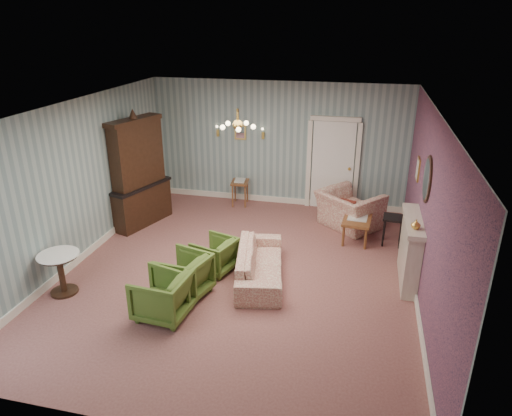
% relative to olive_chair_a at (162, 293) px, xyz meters
% --- Properties ---
extents(floor, '(7.00, 7.00, 0.00)m').
position_rel_olive_chair_a_xyz_m(floor, '(0.79, 1.50, -0.39)').
color(floor, '#8B5851').
rests_on(floor, ground).
extents(ceiling, '(7.00, 7.00, 0.00)m').
position_rel_olive_chair_a_xyz_m(ceiling, '(0.79, 1.50, 2.51)').
color(ceiling, white).
rests_on(ceiling, ground).
extents(wall_back, '(6.00, 0.00, 6.00)m').
position_rel_olive_chair_a_xyz_m(wall_back, '(0.79, 5.00, 1.06)').
color(wall_back, slate).
rests_on(wall_back, ground).
extents(wall_front, '(6.00, 0.00, 6.00)m').
position_rel_olive_chair_a_xyz_m(wall_front, '(0.79, -2.00, 1.06)').
color(wall_front, slate).
rests_on(wall_front, ground).
extents(wall_left, '(0.00, 7.00, 7.00)m').
position_rel_olive_chair_a_xyz_m(wall_left, '(-2.21, 1.50, 1.06)').
color(wall_left, slate).
rests_on(wall_left, ground).
extents(wall_right, '(0.00, 7.00, 7.00)m').
position_rel_olive_chair_a_xyz_m(wall_right, '(3.79, 1.50, 1.06)').
color(wall_right, slate).
rests_on(wall_right, ground).
extents(wall_right_floral, '(0.00, 7.00, 7.00)m').
position_rel_olive_chair_a_xyz_m(wall_right_floral, '(3.77, 1.50, 1.06)').
color(wall_right_floral, '#B15866').
rests_on(wall_right_floral, ground).
extents(door, '(1.12, 0.12, 2.16)m').
position_rel_olive_chair_a_xyz_m(door, '(2.09, 4.96, 0.69)').
color(door, white).
rests_on(door, floor).
extents(olive_chair_a, '(0.78, 0.82, 0.78)m').
position_rel_olive_chair_a_xyz_m(olive_chair_a, '(0.00, 0.00, 0.00)').
color(olive_chair_a, '#486523').
rests_on(olive_chair_a, floor).
extents(olive_chair_b, '(0.89, 0.92, 0.79)m').
position_rel_olive_chair_a_xyz_m(olive_chair_b, '(0.08, 0.60, 0.00)').
color(olive_chair_b, '#486523').
rests_on(olive_chair_b, floor).
extents(olive_chair_c, '(0.78, 0.81, 0.67)m').
position_rel_olive_chair_a_xyz_m(olive_chair_c, '(0.33, 1.50, -0.05)').
color(olive_chair_c, '#486523').
rests_on(olive_chair_c, floor).
extents(sofa_chintz, '(0.91, 1.99, 0.75)m').
position_rel_olive_chair_a_xyz_m(sofa_chintz, '(1.18, 1.41, -0.02)').
color(sofa_chintz, '#9D463F').
rests_on(sofa_chintz, floor).
extents(wingback_chair, '(1.42, 1.37, 1.05)m').
position_rel_olive_chair_a_xyz_m(wingback_chair, '(2.56, 3.95, 0.13)').
color(wingback_chair, '#9D463F').
rests_on(wingback_chair, floor).
extents(dresser, '(0.94, 1.56, 2.45)m').
position_rel_olive_chair_a_xyz_m(dresser, '(-1.86, 3.11, 0.84)').
color(dresser, black).
rests_on(dresser, floor).
extents(fireplace, '(0.30, 1.40, 1.16)m').
position_rel_olive_chair_a_xyz_m(fireplace, '(3.65, 1.90, 0.19)').
color(fireplace, beige).
rests_on(fireplace, floor).
extents(mantel_vase, '(0.15, 0.15, 0.15)m').
position_rel_olive_chair_a_xyz_m(mantel_vase, '(3.63, 1.50, 0.84)').
color(mantel_vase, gold).
rests_on(mantel_vase, fireplace).
extents(oval_mirror, '(0.04, 0.76, 0.84)m').
position_rel_olive_chair_a_xyz_m(oval_mirror, '(3.75, 1.90, 1.46)').
color(oval_mirror, white).
rests_on(oval_mirror, wall_right).
extents(framed_print, '(0.04, 0.34, 0.42)m').
position_rel_olive_chair_a_xyz_m(framed_print, '(3.76, 3.25, 1.21)').
color(framed_print, gold).
rests_on(framed_print, wall_right).
extents(coffee_table, '(0.61, 1.01, 0.49)m').
position_rel_olive_chair_a_xyz_m(coffee_table, '(2.75, 3.36, -0.14)').
color(coffee_table, brown).
rests_on(coffee_table, floor).
extents(side_table_black, '(0.43, 0.43, 0.59)m').
position_rel_olive_chair_a_xyz_m(side_table_black, '(3.44, 3.27, -0.09)').
color(side_table_black, black).
rests_on(side_table_black, floor).
extents(pedestal_table, '(0.74, 0.74, 0.72)m').
position_rel_olive_chair_a_xyz_m(pedestal_table, '(-1.86, 0.22, -0.03)').
color(pedestal_table, black).
rests_on(pedestal_table, floor).
extents(nesting_table, '(0.44, 0.53, 0.64)m').
position_rel_olive_chair_a_xyz_m(nesting_table, '(-0.05, 4.65, -0.07)').
color(nesting_table, brown).
rests_on(nesting_table, floor).
extents(gilt_mirror_back, '(0.28, 0.06, 0.36)m').
position_rel_olive_chair_a_xyz_m(gilt_mirror_back, '(-0.11, 4.96, 1.31)').
color(gilt_mirror_back, gold).
rests_on(gilt_mirror_back, wall_back).
extents(sconce_left, '(0.16, 0.12, 0.30)m').
position_rel_olive_chair_a_xyz_m(sconce_left, '(-0.66, 4.94, 1.31)').
color(sconce_left, gold).
rests_on(sconce_left, wall_back).
extents(sconce_right, '(0.16, 0.12, 0.30)m').
position_rel_olive_chair_a_xyz_m(sconce_right, '(0.44, 4.94, 1.31)').
color(sconce_right, gold).
rests_on(sconce_right, wall_back).
extents(chandelier, '(0.56, 0.56, 0.36)m').
position_rel_olive_chair_a_xyz_m(chandelier, '(0.79, 1.50, 2.24)').
color(chandelier, gold).
rests_on(chandelier, ceiling).
extents(burgundy_cushion, '(0.41, 0.28, 0.39)m').
position_rel_olive_chair_a_xyz_m(burgundy_cushion, '(2.51, 3.80, 0.09)').
color(burgundy_cushion, maroon).
rests_on(burgundy_cushion, wingback_chair).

